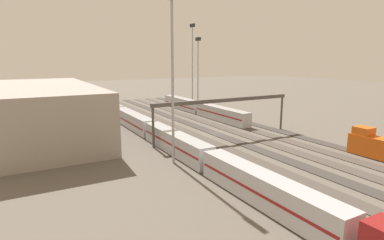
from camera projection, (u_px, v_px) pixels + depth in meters
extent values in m
plane|color=#60594F|center=(215.00, 133.00, 73.63)|extent=(400.00, 400.00, 0.00)
cube|color=#3D3833|center=(263.00, 127.00, 80.76)|extent=(140.00, 2.80, 0.12)
cube|color=#4C443D|center=(248.00, 129.00, 78.38)|extent=(140.00, 2.80, 0.12)
cube|color=#4C443D|center=(232.00, 131.00, 76.00)|extent=(140.00, 2.80, 0.12)
cube|color=#3D3833|center=(215.00, 133.00, 73.62)|extent=(140.00, 2.80, 0.12)
cube|color=#4C443D|center=(196.00, 136.00, 71.24)|extent=(140.00, 2.80, 0.12)
cube|color=#4C443D|center=(177.00, 138.00, 68.87)|extent=(140.00, 2.80, 0.12)
cube|color=#3D3833|center=(156.00, 141.00, 66.49)|extent=(140.00, 2.80, 0.12)
cube|color=#D85914|center=(379.00, 148.00, 54.85)|extent=(10.00, 3.00, 3.60)
cube|color=#D85914|center=(364.00, 131.00, 56.94)|extent=(3.00, 2.70, 1.40)
cube|color=#B7BABF|center=(264.00, 189.00, 37.11)|extent=(23.00, 3.00, 3.80)
cube|color=maroon|center=(264.00, 189.00, 37.11)|extent=(22.40, 3.06, 0.36)
cube|color=#B7BABF|center=(175.00, 143.00, 57.88)|extent=(23.00, 3.00, 3.80)
cube|color=maroon|center=(175.00, 142.00, 57.86)|extent=(22.40, 3.06, 0.36)
cube|color=#B7BABF|center=(133.00, 121.00, 78.65)|extent=(23.00, 3.00, 3.80)
cube|color=maroon|center=(133.00, 121.00, 78.68)|extent=(22.40, 3.06, 0.36)
cube|color=#B7BABF|center=(109.00, 108.00, 99.43)|extent=(23.00, 3.00, 3.80)
cube|color=maroon|center=(109.00, 108.00, 99.45)|extent=(22.40, 3.06, 0.36)
cube|color=#B7BABF|center=(93.00, 99.00, 120.20)|extent=(23.00, 3.00, 3.80)
cube|color=maroon|center=(93.00, 99.00, 120.21)|extent=(22.40, 3.06, 0.36)
cube|color=#B7BABF|center=(221.00, 114.00, 88.17)|extent=(23.00, 3.00, 3.80)
cube|color=maroon|center=(221.00, 113.00, 88.15)|extent=(22.40, 3.06, 0.36)
cube|color=#B7BABF|center=(182.00, 104.00, 108.95)|extent=(23.00, 3.00, 3.80)
cube|color=maroon|center=(182.00, 105.00, 109.04)|extent=(22.40, 3.06, 0.36)
cylinder|color=#9EA0A5|center=(198.00, 74.00, 114.73)|extent=(0.44, 0.44, 23.80)
cube|color=#262628|center=(198.00, 39.00, 112.33)|extent=(2.80, 0.70, 1.20)
cylinder|color=#9EA0A5|center=(173.00, 85.00, 50.27)|extent=(0.44, 0.44, 26.42)
cylinder|color=#9EA0A5|center=(192.00, 67.00, 116.76)|extent=(0.44, 0.44, 28.80)
cube|color=#262628|center=(192.00, 25.00, 113.88)|extent=(2.80, 0.70, 1.20)
cylinder|color=#4C4742|center=(281.00, 113.00, 77.50)|extent=(0.50, 0.50, 8.00)
cylinder|color=#4C4742|center=(153.00, 128.00, 61.23)|extent=(0.50, 0.50, 8.00)
cube|color=#4C4742|center=(225.00, 100.00, 68.52)|extent=(0.70, 35.00, 0.80)
cube|color=#9E9389|center=(46.00, 110.00, 70.93)|extent=(50.02, 20.00, 11.58)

